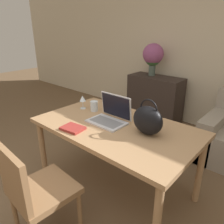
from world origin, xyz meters
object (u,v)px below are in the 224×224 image
object	(u,v)px
handbag	(148,120)
flower_vase	(153,56)
wine_glass	(83,99)
laptop	(111,115)
chair	(34,189)
drinking_glass	(94,106)

from	to	relation	value
handbag	flower_vase	distance (m)	2.12
wine_glass	flower_vase	world-z (taller)	flower_vase
laptop	handbag	bearing A→B (deg)	0.56
wine_glass	handbag	size ratio (longest dim) A/B	0.48
wine_glass	chair	bearing A→B (deg)	-62.22
chair	drinking_glass	world-z (taller)	chair
laptop	wine_glass	size ratio (longest dim) A/B	2.43
laptop	wine_glass	world-z (taller)	laptop
drinking_glass	wine_glass	world-z (taller)	wine_glass
chair	wine_glass	bearing A→B (deg)	121.22
drinking_glass	flower_vase	size ratio (longest dim) A/B	0.21
chair	laptop	xyz separation A→B (m)	(-0.03, 0.88, 0.31)
chair	laptop	distance (m)	0.93
handbag	flower_vase	size ratio (longest dim) A/B	0.59
wine_glass	flower_vase	xyz separation A→B (m)	(-0.20, 1.76, 0.28)
handbag	chair	bearing A→B (deg)	-113.73
chair	drinking_glass	bearing A→B (deg)	113.05
wine_glass	handbag	xyz separation A→B (m)	(0.88, -0.04, 0.02)
handbag	laptop	bearing A→B (deg)	-179.44
chair	flower_vase	xyz separation A→B (m)	(-0.69, 2.69, 0.64)
handbag	flower_vase	world-z (taller)	flower_vase
drinking_glass	flower_vase	xyz separation A→B (m)	(-0.35, 1.73, 0.34)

